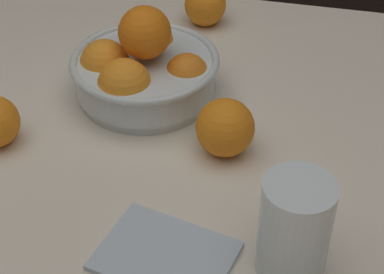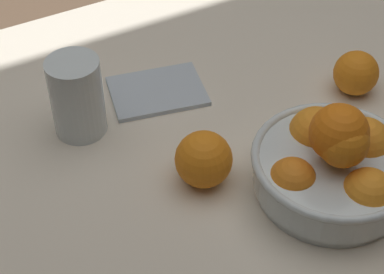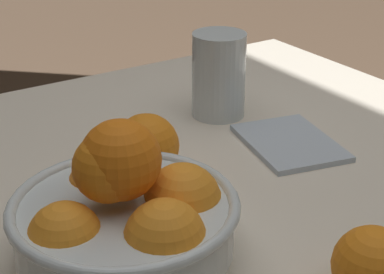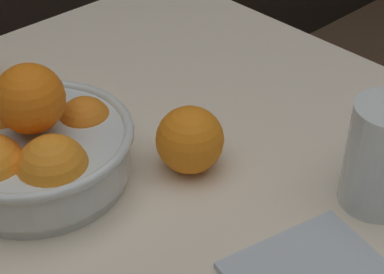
{
  "view_description": "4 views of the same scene",
  "coord_description": "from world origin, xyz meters",
  "px_view_note": "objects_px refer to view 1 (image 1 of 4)",
  "views": [
    {
      "loc": [
        0.25,
        -0.66,
        1.3
      ],
      "look_at": [
        0.1,
        -0.04,
        0.77
      ],
      "focal_mm": 60.0,
      "sensor_mm": 36.0,
      "label": 1
    },
    {
      "loc": [
        0.46,
        0.58,
        1.39
      ],
      "look_at": [
        0.13,
        -0.01,
        0.75
      ],
      "focal_mm": 60.0,
      "sensor_mm": 36.0,
      "label": 2
    },
    {
      "loc": [
        -0.5,
        0.37,
        1.1
      ],
      "look_at": [
        0.12,
        -0.03,
        0.75
      ],
      "focal_mm": 60.0,
      "sensor_mm": 36.0,
      "label": 3
    },
    {
      "loc": [
        -0.28,
        -0.42,
        1.21
      ],
      "look_at": [
        0.13,
        0.02,
        0.76
      ],
      "focal_mm": 60.0,
      "sensor_mm": 36.0,
      "label": 4
    }
  ],
  "objects_px": {
    "juice_glass": "(294,233)",
    "orange_loose_aside": "(225,128)",
    "orange_loose_front": "(205,5)",
    "fruit_bowl": "(143,67)"
  },
  "relations": [
    {
      "from": "juice_glass",
      "to": "orange_loose_front",
      "type": "distance_m",
      "value": 0.59
    },
    {
      "from": "orange_loose_front",
      "to": "fruit_bowl",
      "type": "bearing_deg",
      "value": -100.29
    },
    {
      "from": "orange_loose_front",
      "to": "juice_glass",
      "type": "bearing_deg",
      "value": -68.21
    },
    {
      "from": "orange_loose_front",
      "to": "orange_loose_aside",
      "type": "xyz_separation_m",
      "value": [
        0.1,
        -0.35,
        0.0
      ]
    },
    {
      "from": "fruit_bowl",
      "to": "juice_glass",
      "type": "bearing_deg",
      "value": -48.36
    },
    {
      "from": "fruit_bowl",
      "to": "orange_loose_aside",
      "type": "bearing_deg",
      "value": -35.22
    },
    {
      "from": "juice_glass",
      "to": "orange_loose_aside",
      "type": "xyz_separation_m",
      "value": [
        -0.11,
        0.19,
        -0.02
      ]
    },
    {
      "from": "fruit_bowl",
      "to": "juice_glass",
      "type": "relative_size",
      "value": 1.78
    },
    {
      "from": "fruit_bowl",
      "to": "juice_glass",
      "type": "height_order",
      "value": "fruit_bowl"
    },
    {
      "from": "fruit_bowl",
      "to": "orange_loose_front",
      "type": "xyz_separation_m",
      "value": [
        0.05,
        0.25,
        -0.01
      ]
    }
  ]
}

